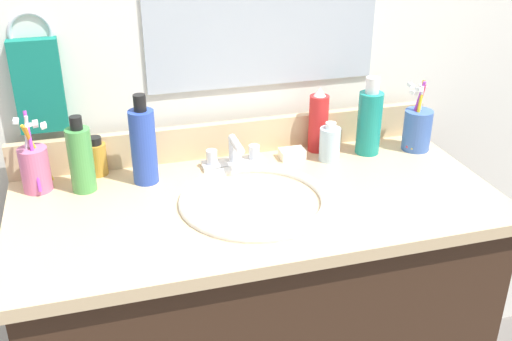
% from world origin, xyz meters
% --- Properties ---
extents(countertop, '(1.10, 0.53, 0.03)m').
position_xyz_m(countertop, '(0.00, 0.00, 0.81)').
color(countertop, '#D1B284').
rests_on(countertop, vanity_cabinet).
extents(backsplash, '(1.10, 0.02, 0.09)m').
position_xyz_m(backsplash, '(0.00, 0.25, 0.87)').
color(backsplash, '#D1B284').
rests_on(backsplash, countertop).
extents(back_wall, '(2.20, 0.04, 1.30)m').
position_xyz_m(back_wall, '(0.00, 0.31, 0.65)').
color(back_wall, white).
rests_on(back_wall, ground_plane).
extents(towel_ring, '(0.10, 0.01, 0.10)m').
position_xyz_m(towel_ring, '(-0.45, 0.29, 1.16)').
color(towel_ring, silver).
extents(hand_towel, '(0.11, 0.04, 0.22)m').
position_xyz_m(hand_towel, '(-0.45, 0.27, 1.04)').
color(hand_towel, '#147260').
extents(sink_basin, '(0.34, 0.34, 0.11)m').
position_xyz_m(sink_basin, '(-0.01, -0.02, 0.79)').
color(sink_basin, white).
rests_on(sink_basin, countertop).
extents(faucet, '(0.16, 0.10, 0.08)m').
position_xyz_m(faucet, '(-0.01, 0.18, 0.85)').
color(faucet, silver).
rests_on(faucet, countertop).
extents(bottle_toner_green, '(0.06, 0.06, 0.18)m').
position_xyz_m(bottle_toner_green, '(-0.38, 0.15, 0.90)').
color(bottle_toner_green, '#4C9E4C').
rests_on(bottle_toner_green, countertop).
extents(bottle_shampoo_blue, '(0.06, 0.06, 0.22)m').
position_xyz_m(bottle_shampoo_blue, '(-0.23, 0.15, 0.92)').
color(bottle_shampoo_blue, '#2D4CB2').
rests_on(bottle_shampoo_blue, countertop).
extents(bottle_oil_amber, '(0.05, 0.05, 0.10)m').
position_xyz_m(bottle_oil_amber, '(-0.34, 0.23, 0.87)').
color(bottle_oil_amber, gold).
rests_on(bottle_oil_amber, countertop).
extents(bottle_spray_red, '(0.05, 0.05, 0.17)m').
position_xyz_m(bottle_spray_red, '(0.23, 0.21, 0.90)').
color(bottle_spray_red, red).
rests_on(bottle_spray_red, countertop).
extents(bottle_gel_clear, '(0.05, 0.05, 0.10)m').
position_xyz_m(bottle_gel_clear, '(0.23, 0.15, 0.87)').
color(bottle_gel_clear, silver).
rests_on(bottle_gel_clear, countertop).
extents(bottle_mouthwash_teal, '(0.06, 0.06, 0.21)m').
position_xyz_m(bottle_mouthwash_teal, '(0.35, 0.16, 0.91)').
color(bottle_mouthwash_teal, teal).
rests_on(bottle_mouthwash_teal, countertop).
extents(cup_blue_plastic, '(0.08, 0.07, 0.19)m').
position_xyz_m(cup_blue_plastic, '(0.48, 0.15, 0.88)').
color(cup_blue_plastic, '#3F66B7').
rests_on(cup_blue_plastic, countertop).
extents(cup_pink, '(0.07, 0.10, 0.19)m').
position_xyz_m(cup_pink, '(-0.48, 0.18, 0.88)').
color(cup_pink, '#D16693').
rests_on(cup_pink, countertop).
extents(soap_bar, '(0.06, 0.04, 0.02)m').
position_xyz_m(soap_bar, '(0.15, 0.18, 0.83)').
color(soap_bar, white).
rests_on(soap_bar, countertop).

